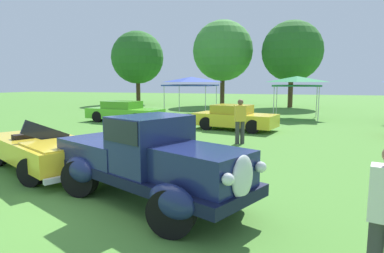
% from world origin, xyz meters
% --- Properties ---
extents(ground_plane, '(120.00, 120.00, 0.00)m').
position_xyz_m(ground_plane, '(0.00, 0.00, 0.00)').
color(ground_plane, '#4C8433').
extents(feature_pickup_truck, '(4.66, 3.13, 1.70)m').
position_xyz_m(feature_pickup_truck, '(0.60, 0.27, 0.87)').
color(feature_pickup_truck, black).
rests_on(feature_pickup_truck, ground_plane).
extents(neighbor_convertible, '(4.52, 3.37, 1.40)m').
position_xyz_m(neighbor_convertible, '(-3.03, 1.54, 0.58)').
color(neighbor_convertible, yellow).
rests_on(neighbor_convertible, ground_plane).
extents(show_car_lime, '(4.76, 2.28, 1.22)m').
position_xyz_m(show_car_lime, '(-6.47, 11.60, 0.60)').
color(show_car_lime, '#60C62D').
rests_on(show_car_lime, ground_plane).
extents(show_car_yellow, '(4.23, 2.46, 1.22)m').
position_xyz_m(show_car_yellow, '(0.29, 10.49, 0.60)').
color(show_car_yellow, yellow).
rests_on(show_car_yellow, ground_plane).
extents(spectator_near_truck, '(0.47, 0.39, 1.69)m').
position_xyz_m(spectator_near_truck, '(1.21, 6.90, 0.91)').
color(spectator_near_truck, '#383838').
rests_on(spectator_near_truck, ground_plane).
extents(canopy_tent_left_field, '(3.34, 3.34, 2.71)m').
position_xyz_m(canopy_tent_left_field, '(-4.20, 17.31, 2.42)').
color(canopy_tent_left_field, '#B7B7BC').
rests_on(canopy_tent_left_field, ground_plane).
extents(canopy_tent_center_field, '(2.90, 2.90, 2.71)m').
position_xyz_m(canopy_tent_center_field, '(3.08, 16.90, 2.42)').
color(canopy_tent_center_field, '#B7B7BC').
rests_on(canopy_tent_center_field, ground_plane).
extents(treeline_far_left, '(5.47, 5.47, 7.63)m').
position_xyz_m(treeline_far_left, '(-13.11, 26.17, 4.88)').
color(treeline_far_left, '#47331E').
rests_on(treeline_far_left, ground_plane).
extents(treeline_mid_left, '(5.90, 5.90, 8.34)m').
position_xyz_m(treeline_mid_left, '(-4.11, 26.87, 5.38)').
color(treeline_mid_left, '#47331E').
rests_on(treeline_mid_left, ground_plane).
extents(treeline_center, '(5.49, 5.49, 7.87)m').
position_xyz_m(treeline_center, '(2.45, 26.45, 5.11)').
color(treeline_center, '#47331E').
rests_on(treeline_center, ground_plane).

